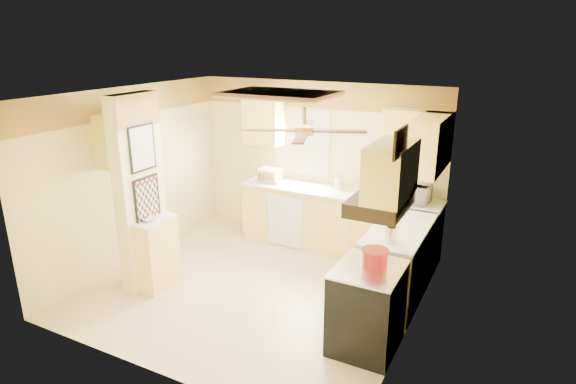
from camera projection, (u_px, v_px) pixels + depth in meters
The scene contains 34 objects.
floor at pixel (256, 287), 6.31m from camera, with size 4.00×4.00×0.00m, color beige.
ceiling at pixel (252, 94), 5.54m from camera, with size 4.00×4.00×0.00m, color white.
wall_back at pixel (317, 163), 7.54m from camera, with size 4.00×4.00×0.00m, color #EADB8F.
wall_front at pixel (145, 257), 4.32m from camera, with size 4.00×4.00×0.00m, color #EADB8F.
wall_left at pixel (133, 176), 6.80m from camera, with size 3.80×3.80×0.00m, color #EADB8F.
wall_right at pixel (417, 224), 5.06m from camera, with size 3.80×3.80×0.00m, color #EADB8F.
wallpaper_border at pixel (318, 95), 7.20m from camera, with size 4.00×0.02×0.40m, color #F6BC48.
partition_column at pixel (140, 194), 6.05m from camera, with size 0.20×0.70×2.50m, color #EADB8F.
partition_ledge at pixel (159, 255), 6.20m from camera, with size 0.25×0.55×0.90m, color #FDE263.
ledge_top at pixel (156, 221), 6.06m from camera, with size 0.28×0.58×0.04m, color white.
lower_cabinets_back at pixel (338, 222), 7.31m from camera, with size 3.00×0.60×0.90m, color #FDE263.
lower_cabinets_right at pixel (399, 264), 5.94m from camera, with size 0.60×1.40×0.90m, color #FDE263.
countertop_back at pixel (339, 193), 7.16m from camera, with size 3.04×0.64×0.04m, color white.
countertop_right at pixel (401, 229), 5.80m from camera, with size 0.64×1.44×0.04m, color white.
dishwasher_panel at pixel (285, 221), 7.38m from camera, with size 0.58×0.02×0.80m, color white.
window at pixel (302, 142), 7.54m from camera, with size 0.92×0.02×1.02m.
upper_cab_back_left at pixel (264, 122), 7.57m from camera, with size 0.60×0.35×0.70m, color #FDE263.
upper_cab_back_right at pixel (417, 136), 6.53m from camera, with size 0.90×0.35×0.70m, color #FDE263.
upper_cab_right at pixel (430, 144), 6.01m from camera, with size 0.35×1.00×0.70m, color #FDE263.
upper_cab_left_wall at pixel (125, 139), 6.33m from camera, with size 0.35×0.75×0.70m, color #FDE263.
upper_cab_over_stove at pixel (391, 171), 4.45m from camera, with size 0.35×0.76×0.52m, color #FDE263.
stove at pixel (367, 307), 4.98m from camera, with size 0.68×0.77×0.92m.
range_hood at pixel (380, 203), 4.59m from camera, with size 0.50×0.76×0.14m, color black.
poster_menu at pixel (142, 148), 5.82m from camera, with size 0.02×0.42×0.57m.
poster_nashville at pixel (147, 199), 6.02m from camera, with size 0.02×0.42×0.57m.
ceiling_light_panel at pixel (280, 94), 5.94m from camera, with size 1.35×0.95×0.06m.
ceiling_fan at pixel (304, 130), 4.58m from camera, with size 1.15×1.15×0.26m.
vent_grate at pixel (401, 142), 3.98m from camera, with size 0.02×0.40×0.25m, color black.
microwave at pixel (412, 193), 6.66m from camera, with size 0.49×0.33×0.27m, color white.
bowl at pixel (149, 219), 6.01m from camera, with size 0.19×0.19×0.05m, color white.
dutch_oven at pixel (375, 258), 4.84m from camera, with size 0.28×0.28×0.19m.
kettle at pixel (391, 234), 5.36m from camera, with size 0.14×0.14×0.21m.
dish_rack at pixel (269, 177), 7.62m from camera, with size 0.38×0.30×0.21m.
utensil_crock at pixel (339, 184), 7.25m from camera, with size 0.12×0.12×0.24m.
Camera 1 is at (2.94, -4.81, 3.14)m, focal length 30.00 mm.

